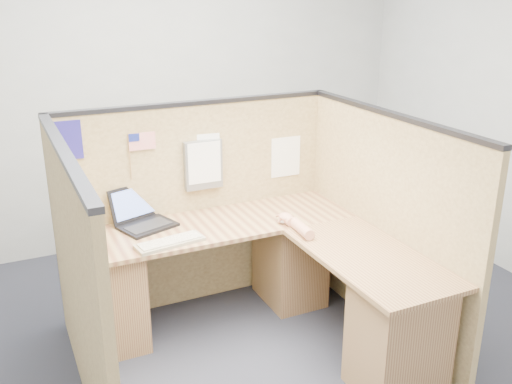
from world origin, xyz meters
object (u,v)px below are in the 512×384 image
keyboard (170,242)px  l_desk (263,286)px  laptop (145,215)px  mouse (285,220)px

keyboard → l_desk: bearing=-26.7°
l_desk → keyboard: (-0.56, 0.19, 0.35)m
laptop → keyboard: bearing=-100.9°
laptop → mouse: 0.97m
laptop → l_desk: bearing=-62.6°
laptop → keyboard: size_ratio=0.96×
l_desk → laptop: size_ratio=4.43×
keyboard → mouse: size_ratio=4.21×
keyboard → mouse: mouse is taller
mouse → laptop: bearing=155.7°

